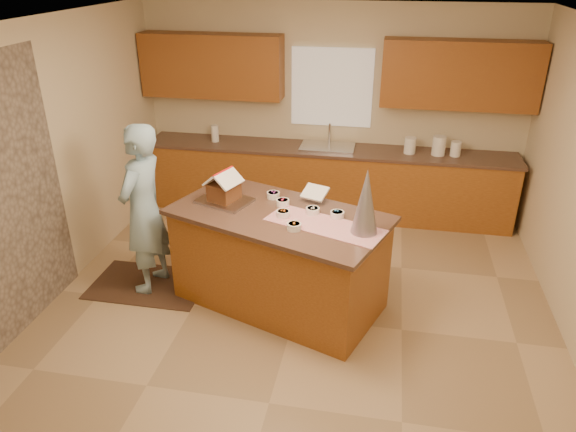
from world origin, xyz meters
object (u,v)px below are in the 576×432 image
object	(u,v)px
tinsel_tree	(366,202)
island_base	(279,261)
boy	(144,210)
gingerbread_house	(224,189)

from	to	relation	value
tinsel_tree	island_base	bearing A→B (deg)	163.41
tinsel_tree	boy	world-z (taller)	boy
island_base	tinsel_tree	xyz separation A→B (m)	(0.81, -0.24, 0.82)
boy	gingerbread_house	world-z (taller)	boy
island_base	boy	distance (m)	1.45
island_base	boy	world-z (taller)	boy
tinsel_tree	gingerbread_house	world-z (taller)	tinsel_tree
island_base	gingerbread_house	world-z (taller)	gingerbread_house
island_base	boy	size ratio (longest dim) A/B	1.10
island_base	tinsel_tree	distance (m)	1.18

